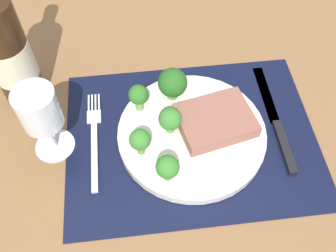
# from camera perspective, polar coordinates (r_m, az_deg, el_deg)

# --- Properties ---
(ground_plane) EXTENTS (1.40, 1.10, 0.03)m
(ground_plane) POSITION_cam_1_polar(r_m,az_deg,el_deg) (0.67, 3.38, -2.40)
(ground_plane) COLOR brown
(placemat) EXTENTS (0.42, 0.31, 0.00)m
(placemat) POSITION_cam_1_polar(r_m,az_deg,el_deg) (0.65, 3.45, -1.64)
(placemat) COLOR black
(placemat) RESTS_ON ground_plane
(plate) EXTENTS (0.25, 0.25, 0.02)m
(plate) POSITION_cam_1_polar(r_m,az_deg,el_deg) (0.64, 3.49, -1.18)
(plate) COLOR silver
(plate) RESTS_ON placemat
(steak) EXTENTS (0.14, 0.12, 0.02)m
(steak) POSITION_cam_1_polar(r_m,az_deg,el_deg) (0.64, 6.97, 0.79)
(steak) COLOR #8C5647
(steak) RESTS_ON plate
(broccoli_back_left) EXTENTS (0.04, 0.04, 0.05)m
(broccoli_back_left) POSITION_cam_1_polar(r_m,az_deg,el_deg) (0.61, 0.32, 0.99)
(broccoli_back_left) COLOR #6B994C
(broccoli_back_left) RESTS_ON plate
(broccoli_near_fork) EXTENTS (0.03, 0.03, 0.05)m
(broccoli_near_fork) POSITION_cam_1_polar(r_m,az_deg,el_deg) (0.59, -4.14, -2.09)
(broccoli_near_fork) COLOR #5B8942
(broccoli_near_fork) RESTS_ON plate
(broccoli_center) EXTENTS (0.03, 0.03, 0.05)m
(broccoli_center) POSITION_cam_1_polar(r_m,az_deg,el_deg) (0.64, -4.35, 4.48)
(broccoli_center) COLOR #6B994C
(broccoli_center) RESTS_ON plate
(broccoli_front_edge) EXTENTS (0.04, 0.04, 0.05)m
(broccoli_front_edge) POSITION_cam_1_polar(r_m,az_deg,el_deg) (0.57, -0.05, -6.09)
(broccoli_front_edge) COLOR #5B8942
(broccoli_front_edge) RESTS_ON plate
(broccoli_near_steak) EXTENTS (0.05, 0.05, 0.06)m
(broccoli_near_steak) POSITION_cam_1_polar(r_m,az_deg,el_deg) (0.65, 0.68, 6.34)
(broccoli_near_steak) COLOR #5B8942
(broccoli_near_steak) RESTS_ON plate
(fork) EXTENTS (0.02, 0.19, 0.01)m
(fork) POSITION_cam_1_polar(r_m,az_deg,el_deg) (0.66, -10.79, -1.76)
(fork) COLOR silver
(fork) RESTS_ON placemat
(knife) EXTENTS (0.02, 0.23, 0.01)m
(knife) POSITION_cam_1_polar(r_m,az_deg,el_deg) (0.69, 15.75, 0.21)
(knife) COLOR black
(knife) RESTS_ON placemat
(wine_bottle) EXTENTS (0.07, 0.07, 0.29)m
(wine_bottle) POSITION_cam_1_polar(r_m,az_deg,el_deg) (0.68, -22.48, 9.86)
(wine_bottle) COLOR #331E0F
(wine_bottle) RESTS_ON ground_plane
(wine_glass) EXTENTS (0.07, 0.07, 0.14)m
(wine_glass) POSITION_cam_1_polar(r_m,az_deg,el_deg) (0.60, -18.30, 1.86)
(wine_glass) COLOR silver
(wine_glass) RESTS_ON ground_plane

